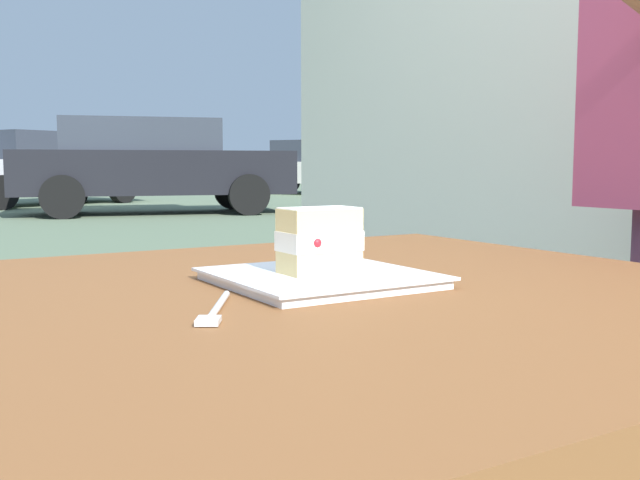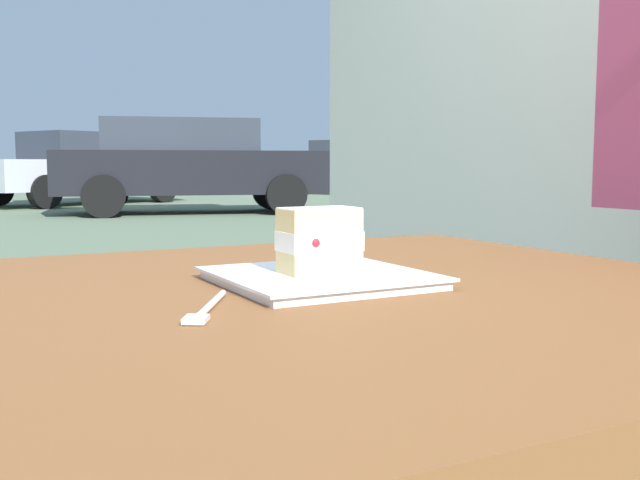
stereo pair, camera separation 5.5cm
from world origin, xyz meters
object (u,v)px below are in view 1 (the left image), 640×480
Objects in this scene: cake_slice at (319,240)px; dessert_plate at (320,278)px; parked_car_near at (152,164)px; dessert_fork at (216,310)px; patio_table at (226,362)px; parked_car_far at (42,167)px; parked_car_extra at (320,166)px.

dessert_plate is at bearing 32.62° from cake_slice.
cake_slice is at bearing -107.19° from parked_car_near.
cake_slice is 0.68× the size of dessert_fork.
patio_table is at bearing -167.45° from cake_slice.
dessert_fork is at bearing -151.56° from cake_slice.
parked_car_near is at bearing -74.63° from parked_car_far.
cake_slice is at bearing 28.44° from dessert_fork.
parked_car_far is (2.62, 15.17, 0.09)m from dessert_fork.
parked_car_extra is (6.51, 5.26, -0.06)m from parked_car_near.
dessert_plate is 0.06× the size of parked_car_far.
parked_car_extra reaches higher than patio_table.
parked_car_far is (2.42, 15.06, 0.09)m from dessert_plate.
dessert_plate is 0.06× the size of parked_car_extra.
cake_slice reaches higher than patio_table.
parked_car_far reaches higher than dessert_fork.
parked_car_near is (3.63, 11.27, 0.23)m from patio_table.
parked_car_near is at bearing 72.06° from dessert_fork.
dessert_plate is 15.25m from parked_car_far.
dessert_fork is 11.92m from parked_car_near.
dessert_fork is at bearing -120.75° from patio_table.
parked_car_far is at bearing 80.20° from dessert_fork.
dessert_fork is 19.47m from parked_car_extra.
dessert_plate is at bearing 12.80° from patio_table.
patio_table is 13.72× the size of cake_slice.
parked_car_far is (2.42, 15.06, 0.03)m from cake_slice.
cake_slice reaches higher than dessert_plate.
patio_table is at bearing -107.85° from parked_car_near.
patio_table is 0.30× the size of parked_car_far.
dessert_fork is at bearing -121.51° from parked_car_extra.
patio_table is 15.31m from parked_car_far.
parked_car_extra is (10.13, 16.53, 0.17)m from patio_table.
parked_car_far is at bearing 80.87° from dessert_plate.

